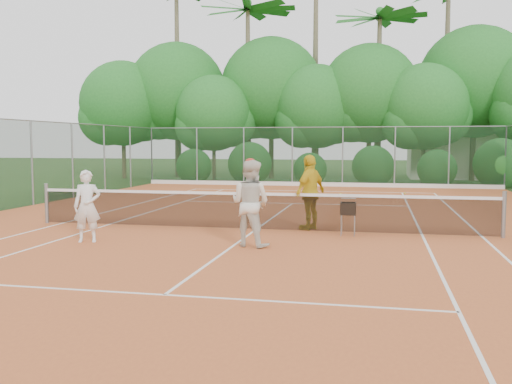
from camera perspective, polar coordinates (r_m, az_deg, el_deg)
ground at (r=14.63m, az=-0.02°, el=-3.87°), size 120.00×120.00×0.00m
clay_court at (r=14.63m, az=-0.02°, el=-3.84°), size 18.00×36.00×0.02m
club_building at (r=38.61m, az=21.00°, el=3.54°), size 8.00×5.00×3.00m
tennis_net at (r=14.56m, az=-0.02°, el=-1.81°), size 11.97×0.10×1.10m
player_white at (r=13.31m, az=-16.53°, el=-1.36°), size 0.69×0.56×1.62m
player_center_grp at (r=12.22m, az=-0.56°, el=-1.10°), size 1.08×0.95×1.90m
player_yellow at (r=14.63m, az=5.46°, el=-0.03°), size 0.95×1.21×1.92m
ball_hopper at (r=13.84m, az=9.21°, el=-1.72°), size 0.35×0.35×0.80m
stray_ball_a at (r=25.75m, az=-0.21°, el=0.09°), size 0.07×0.07×0.07m
stray_ball_b at (r=24.69m, az=8.45°, el=-0.18°), size 0.07×0.07×0.07m
stray_ball_c at (r=25.52m, az=14.65°, el=-0.12°), size 0.07×0.07×0.07m
court_markings at (r=14.63m, az=-0.02°, el=-3.79°), size 11.03×23.83×0.01m
fence_back at (r=29.30m, az=6.14°, el=3.53°), size 18.07×0.07×3.00m
tropical_treeline at (r=34.51m, az=9.51°, el=9.68°), size 32.10×8.49×15.03m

